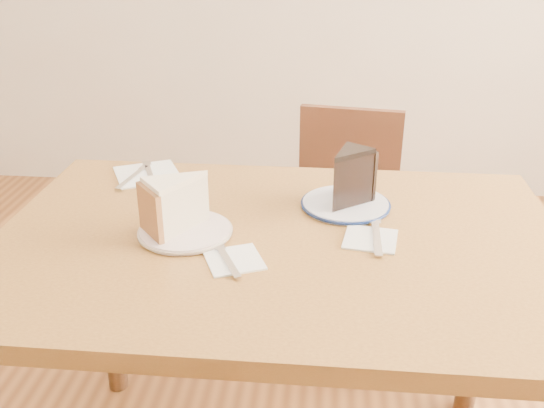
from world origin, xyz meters
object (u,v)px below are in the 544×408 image
Objects in this scene: carrot_cake at (181,205)px; plate_navy at (345,204)px; plate_cream at (185,231)px; chocolate_cake at (347,181)px; chair_far at (342,224)px; table at (278,277)px.

plate_navy is at bearing 74.63° from carrot_cake.
plate_cream is 0.38m from chocolate_cake.
plate_navy is 0.39m from carrot_cake.
chocolate_cake is at bearing 96.72° from chair_far.
table is 0.22m from plate_cream.
chair_far is at bearing 88.79° from plate_navy.
carrot_cake is at bearing 56.23° from chocolate_cake.
chair_far is 6.88× the size of chocolate_cake.
chocolate_cake reaches higher than table.
plate_navy is at bearing 26.34° from plate_cream.
plate_navy is 0.07m from chocolate_cake.
chocolate_cake is (0.14, 0.15, 0.17)m from table.
table is 0.27m from chocolate_cake.
carrot_cake is at bearing 128.67° from plate_cream.
carrot_cake is 0.38m from chocolate_cake.
table is at bearing 48.92° from carrot_cake.
plate_cream is 0.97× the size of plate_navy.
chocolate_cake reaches higher than carrot_cake.
table is 0.24m from plate_navy.
table is 10.27× the size of chocolate_cake.
plate_cream is at bearing -1.14° from carrot_cake.
chair_far reaches higher than plate_navy.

